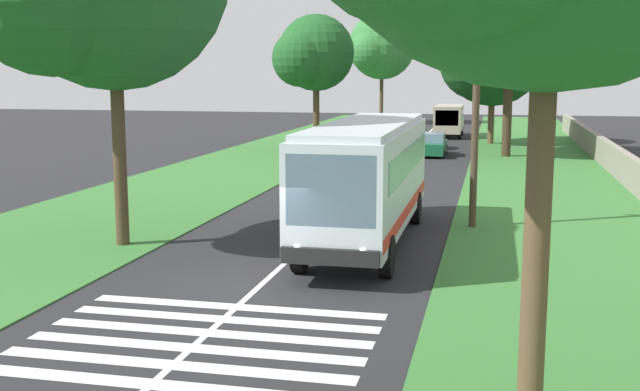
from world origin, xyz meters
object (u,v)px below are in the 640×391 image
object	(u,v)px
trailing_minibus_0	(449,118)
utility_pole	(476,113)
roadside_tree_right_2	(490,58)
coach_bus	(368,174)
trailing_car_1	(431,145)
trailing_car_0	(356,156)
roadside_tree_left_2	(313,55)
roadside_tree_left_1	(381,48)
roadside_tree_right_0	(507,28)
trailing_car_2	(387,135)

from	to	relation	value
trailing_minibus_0	utility_pole	distance (m)	37.41
roadside_tree_right_2	coach_bus	bearing A→B (deg)	174.70
trailing_car_1	roadside_tree_right_2	bearing A→B (deg)	-20.48
coach_bus	trailing_car_0	bearing A→B (deg)	11.02
coach_bus	roadside_tree_left_2	xyz separation A→B (m)	(26.59, 7.89, 4.12)
roadside_tree_right_2	utility_pole	xyz separation A→B (m)	(-31.57, 0.11, -2.31)
trailing_car_1	trailing_minibus_0	bearing A→B (deg)	-0.92
trailing_car_1	roadside_tree_left_1	bearing A→B (deg)	14.41
coach_bus	trailing_car_0	world-z (taller)	coach_bus
trailing_car_1	utility_pole	size ratio (longest dim) A/B	0.58
trailing_car_0	roadside_tree_left_2	xyz separation A→B (m)	(8.25, 4.32, 5.60)
trailing_car_0	trailing_car_1	xyz separation A→B (m)	(7.46, -3.47, 0.00)
coach_bus	roadside_tree_left_1	distance (m)	55.74
trailing_car_1	roadside_tree_left_1	world-z (taller)	roadside_tree_left_1
coach_bus	trailing_car_1	bearing A→B (deg)	0.23
trailing_car_0	roadside_tree_left_2	distance (m)	10.87
trailing_minibus_0	utility_pole	world-z (taller)	utility_pole
trailing_minibus_0	roadside_tree_right_0	distance (m)	15.95
roadside_tree_left_1	roadside_tree_left_2	bearing A→B (deg)	179.41
trailing_car_1	utility_pole	xyz separation A→B (m)	(-22.68, -3.21, 3.21)
coach_bus	roadside_tree_right_2	size ratio (longest dim) A/B	1.11
trailing_car_2	roadside_tree_right_2	size ratio (longest dim) A/B	0.43
coach_bus	roadside_tree_right_2	world-z (taller)	roadside_tree_right_2
roadside_tree_right_0	roadside_tree_right_2	xyz separation A→B (m)	(8.43, 1.03, -1.62)
roadside_tree_left_2	roadside_tree_right_2	xyz separation A→B (m)	(8.09, -11.10, -0.08)
roadside_tree_right_2	roadside_tree_left_1	bearing A→B (deg)	28.06
trailing_car_2	roadside_tree_right_0	world-z (taller)	roadside_tree_right_0
roadside_tree_right_0	roadside_tree_left_2	bearing A→B (deg)	88.40
trailing_car_1	trailing_minibus_0	distance (m)	14.57
roadside_tree_left_2	utility_pole	bearing A→B (deg)	-154.91
roadside_tree_right_2	trailing_minibus_0	bearing A→B (deg)	28.61
trailing_car_2	trailing_car_0	bearing A→B (deg)	-178.88
trailing_minibus_0	roadside_tree_right_0	bearing A→B (deg)	-163.72
trailing_car_0	roadside_tree_left_2	world-z (taller)	roadside_tree_left_2
trailing_car_0	trailing_minibus_0	distance (m)	22.32
roadside_tree_left_2	roadside_tree_right_2	distance (m)	13.74
coach_bus	roadside_tree_left_1	xyz separation A→B (m)	(54.96, 7.60, 5.38)
trailing_car_0	roadside_tree_right_2	distance (m)	18.54
trailing_car_0	utility_pole	bearing A→B (deg)	-156.32
trailing_car_0	roadside_tree_left_2	bearing A→B (deg)	27.61
trailing_car_2	roadside_tree_left_2	distance (m)	9.09
trailing_car_1	roadside_tree_left_2	bearing A→B (deg)	84.15
roadside_tree_left_2	roadside_tree_right_2	size ratio (longest dim) A/B	0.89
trailing_minibus_0	roadside_tree_left_2	xyz separation A→B (m)	(-13.74, 8.02, 4.72)
trailing_car_1	utility_pole	distance (m)	23.13
trailing_car_1	utility_pole	bearing A→B (deg)	-171.95
roadside_tree_right_2	utility_pole	distance (m)	31.65
trailing_minibus_0	roadside_tree_left_1	distance (m)	17.59
trailing_car_0	roadside_tree_left_1	xyz separation A→B (m)	(36.62, 4.03, 6.86)
roadside_tree_left_1	roadside_tree_left_2	world-z (taller)	roadside_tree_left_1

